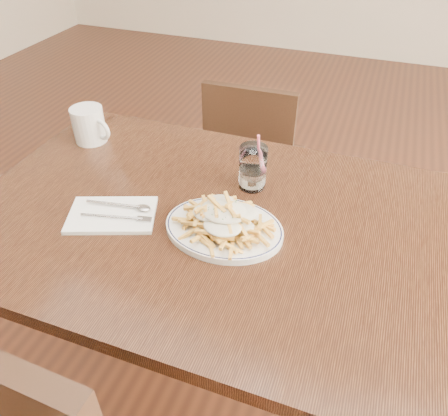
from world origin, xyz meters
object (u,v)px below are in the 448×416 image
at_px(table, 209,239).
at_px(coffee_mug, 89,125).
at_px(water_glass, 253,170).
at_px(fries_plate, 224,228).
at_px(chair_far, 253,156).
at_px(loaded_fries, 224,215).

height_order(table, coffee_mug, coffee_mug).
bearing_deg(water_glass, fries_plate, -91.91).
bearing_deg(chair_far, water_glass, -74.03).
xyz_separation_m(fries_plate, loaded_fries, (0.00, -0.00, 0.04)).
bearing_deg(fries_plate, table, 142.66).
relative_size(fries_plate, coffee_mug, 2.52).
bearing_deg(loaded_fries, coffee_mug, 153.92).
bearing_deg(chair_far, coffee_mug, -122.52).
xyz_separation_m(chair_far, loaded_fries, (0.17, -0.82, 0.36)).
height_order(fries_plate, coffee_mug, coffee_mug).
bearing_deg(fries_plate, coffee_mug, 153.92).
bearing_deg(loaded_fries, water_glass, 88.09).
distance_m(loaded_fries, coffee_mug, 0.59).
relative_size(loaded_fries, coffee_mug, 1.70).
bearing_deg(water_glass, loaded_fries, -91.91).
relative_size(chair_far, water_glass, 4.95).
distance_m(table, loaded_fries, 0.15).
distance_m(table, water_glass, 0.21).
distance_m(loaded_fries, water_glass, 0.20).
relative_size(fries_plate, water_glass, 2.15).
distance_m(fries_plate, water_glass, 0.20).
height_order(chair_far, loaded_fries, loaded_fries).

